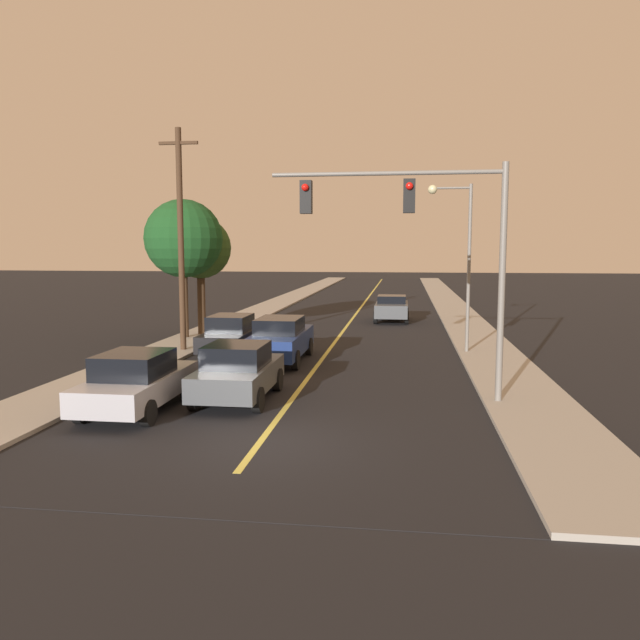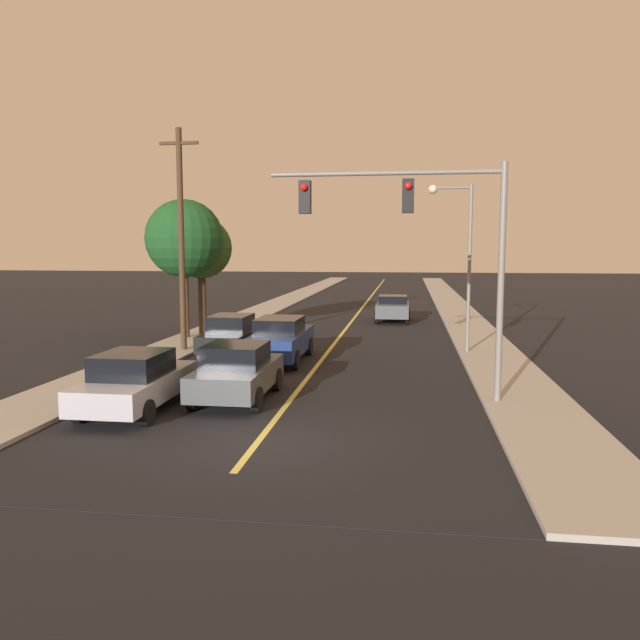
# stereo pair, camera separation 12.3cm
# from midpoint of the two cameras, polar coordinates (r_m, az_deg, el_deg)

# --- Properties ---
(ground_plane) EXTENTS (200.00, 200.00, 0.00)m
(ground_plane) POSITION_cam_midpoint_polar(r_m,az_deg,el_deg) (14.09, -5.71, -11.03)
(ground_plane) COLOR black
(road_surface) EXTENTS (10.58, 80.00, 0.01)m
(road_surface) POSITION_cam_midpoint_polar(r_m,az_deg,el_deg) (49.35, 4.02, 1.60)
(road_surface) COLOR black
(road_surface) RESTS_ON ground
(sidewalk_left) EXTENTS (2.50, 80.00, 0.12)m
(sidewalk_left) POSITION_cam_midpoint_polar(r_m,az_deg,el_deg) (50.19, -3.45, 1.75)
(sidewalk_left) COLOR #9E998E
(sidewalk_left) RESTS_ON ground
(sidewalk_right) EXTENTS (2.50, 80.00, 0.12)m
(sidewalk_right) POSITION_cam_midpoint_polar(r_m,az_deg,el_deg) (49.36, 11.62, 1.55)
(sidewalk_right) COLOR #9E998E
(sidewalk_right) RESTS_ON ground
(car_near_lane_front) EXTENTS (1.94, 4.10, 1.62)m
(car_near_lane_front) POSITION_cam_midpoint_polar(r_m,az_deg,el_deg) (17.65, -7.70, -4.72)
(car_near_lane_front) COLOR #474C51
(car_near_lane_front) RESTS_ON ground
(car_near_lane_second) EXTENTS (1.90, 4.97, 1.70)m
(car_near_lane_second) POSITION_cam_midpoint_polar(r_m,az_deg,el_deg) (23.44, -3.78, -1.76)
(car_near_lane_second) COLOR navy
(car_near_lane_second) RESTS_ON ground
(car_outer_lane_front) EXTENTS (1.93, 4.40, 1.58)m
(car_outer_lane_front) POSITION_cam_midpoint_polar(r_m,az_deg,el_deg) (17.08, -16.61, -5.40)
(car_outer_lane_front) COLOR #A5A8B2
(car_outer_lane_front) RESTS_ON ground
(car_outer_lane_second) EXTENTS (1.85, 4.46, 1.60)m
(car_outer_lane_second) POSITION_cam_midpoint_polar(r_m,az_deg,el_deg) (25.48, -8.23, -1.32)
(car_outer_lane_second) COLOR black
(car_outer_lane_second) RESTS_ON ground
(car_far_oncoming) EXTENTS (1.97, 3.99, 1.52)m
(car_far_oncoming) POSITION_cam_midpoint_polar(r_m,az_deg,el_deg) (36.62, 6.47, 1.11)
(car_far_oncoming) COLOR #474C51
(car_far_oncoming) RESTS_ON ground
(traffic_signal_mast) EXTENTS (6.33, 0.42, 6.39)m
(traffic_signal_mast) POSITION_cam_midpoint_polar(r_m,az_deg,el_deg) (17.19, 9.41, 8.16)
(traffic_signal_mast) COLOR slate
(traffic_signal_mast) RESTS_ON ground
(streetlamp_right) EXTENTS (1.74, 0.36, 6.66)m
(streetlamp_right) POSITION_cam_midpoint_polar(r_m,az_deg,el_deg) (25.55, 12.44, 6.79)
(streetlamp_right) COLOR slate
(streetlamp_right) RESTS_ON ground
(utility_pole_left) EXTENTS (1.60, 0.24, 8.90)m
(utility_pole_left) POSITION_cam_midpoint_polar(r_m,az_deg,el_deg) (26.01, -12.75, 7.46)
(utility_pole_left) COLOR #422D1E
(utility_pole_left) RESTS_ON ground
(tree_left_near) EXTENTS (2.95, 2.95, 5.64)m
(tree_left_near) POSITION_cam_midpoint_polar(r_m,az_deg,el_deg) (30.69, -11.01, 6.41)
(tree_left_near) COLOR #3D2B1C
(tree_left_near) RESTS_ON ground
(tree_left_far) EXTENTS (3.60, 3.60, 6.39)m
(tree_left_far) POSITION_cam_midpoint_polar(r_m,az_deg,el_deg) (29.68, -12.49, 7.26)
(tree_left_far) COLOR #3D2B1C
(tree_left_far) RESTS_ON ground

